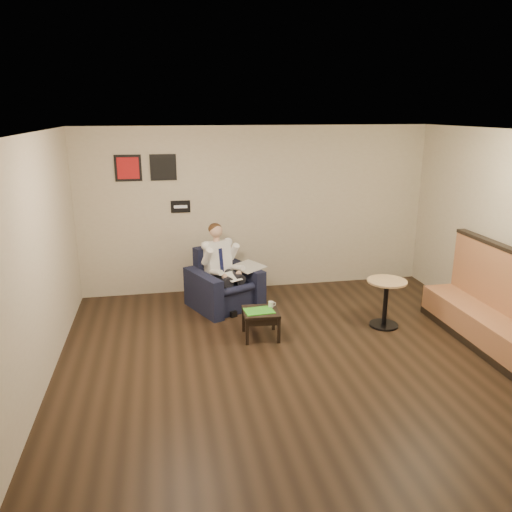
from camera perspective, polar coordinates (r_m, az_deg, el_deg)
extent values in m
plane|color=black|center=(6.28, 5.53, -12.65)|extent=(6.00, 6.00, 0.00)
cube|color=beige|center=(8.57, 0.15, 5.33)|extent=(6.00, 0.02, 2.80)
cube|color=beige|center=(3.22, 21.91, -15.51)|extent=(6.00, 0.02, 2.80)
cube|color=beige|center=(5.68, -24.52, -1.94)|extent=(0.02, 6.00, 2.80)
cube|color=white|center=(5.51, 6.34, 13.77)|extent=(6.00, 6.00, 0.02)
cube|color=black|center=(8.39, -8.62, 5.60)|extent=(0.32, 0.02, 0.20)
cube|color=red|center=(8.30, -14.41, 9.71)|extent=(0.42, 0.03, 0.42)
cube|color=black|center=(8.29, -10.56, 9.93)|extent=(0.42, 0.03, 0.42)
cube|color=black|center=(7.91, -3.64, -2.67)|extent=(1.27, 1.27, 0.93)
cube|color=white|center=(7.70, -2.79, -2.37)|extent=(0.33, 0.37, 0.01)
cube|color=silver|center=(7.98, -0.91, -1.21)|extent=(0.59, 0.63, 0.01)
cube|color=black|center=(6.96, 0.54, -7.75)|extent=(0.51, 0.51, 0.39)
cube|color=green|center=(6.86, 0.35, -6.28)|extent=(0.42, 0.31, 0.01)
cylinder|color=white|center=(6.98, 1.71, -5.54)|extent=(0.08, 0.08, 0.08)
cube|color=black|center=(7.01, 0.74, -5.77)|extent=(0.13, 0.09, 0.01)
cube|color=#A96941|center=(7.23, 25.59, -4.67)|extent=(0.60, 2.52, 1.29)
cylinder|color=tan|center=(7.48, 14.56, -5.25)|extent=(0.74, 0.74, 0.70)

